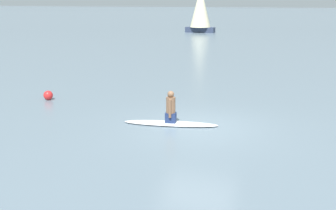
{
  "coord_description": "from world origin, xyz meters",
  "views": [
    {
      "loc": [
        3.16,
        -13.0,
        4.05
      ],
      "look_at": [
        -1.08,
        0.08,
        0.63
      ],
      "focal_mm": 45.81,
      "sensor_mm": 36.0,
      "label": 1
    }
  ],
  "objects_px": {
    "sailboat_distant": "(201,8)",
    "buoy_marker": "(48,95)",
    "person_paddler": "(171,108)",
    "surfboard": "(171,123)"
  },
  "relations": [
    {
      "from": "sailboat_distant",
      "to": "buoy_marker",
      "type": "xyz_separation_m",
      "value": [
        2.74,
        -37.32,
        -2.74
      ]
    },
    {
      "from": "person_paddler",
      "to": "sailboat_distant",
      "type": "bearing_deg",
      "value": 93.61
    },
    {
      "from": "person_paddler",
      "to": "sailboat_distant",
      "type": "xyz_separation_m",
      "value": [
        -8.63,
        39.19,
        2.37
      ]
    },
    {
      "from": "buoy_marker",
      "to": "person_paddler",
      "type": "bearing_deg",
      "value": -17.62
    },
    {
      "from": "surfboard",
      "to": "sailboat_distant",
      "type": "height_order",
      "value": "sailboat_distant"
    },
    {
      "from": "person_paddler",
      "to": "buoy_marker",
      "type": "distance_m",
      "value": 6.19
    },
    {
      "from": "sailboat_distant",
      "to": "buoy_marker",
      "type": "relative_size",
      "value": 16.38
    },
    {
      "from": "person_paddler",
      "to": "sailboat_distant",
      "type": "distance_m",
      "value": 40.2
    },
    {
      "from": "person_paddler",
      "to": "surfboard",
      "type": "bearing_deg",
      "value": -98.81
    },
    {
      "from": "surfboard",
      "to": "sailboat_distant",
      "type": "relative_size",
      "value": 0.5
    }
  ]
}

